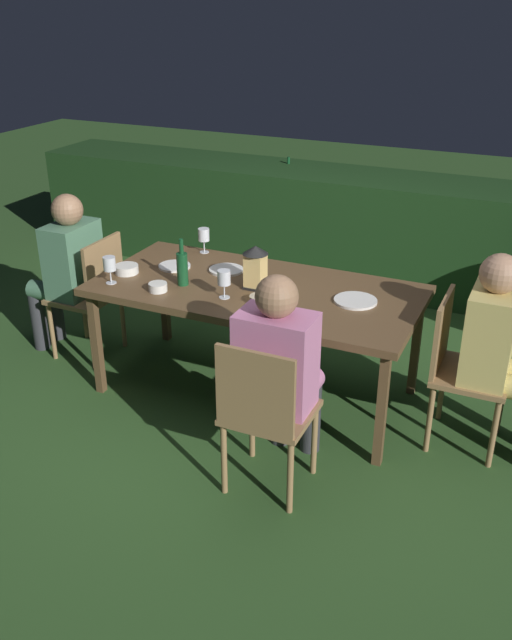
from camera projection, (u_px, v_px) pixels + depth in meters
The scene contains 22 objects.
ground_plane at pixel (256, 391), 4.44m from camera, with size 16.00×16.00×0.00m, color #2D5123.
dining_table at pixel (256, 295), 4.15m from camera, with size 1.97×0.95×0.73m.
chair_head_near at pixel (92, 291), 4.69m from camera, with size 0.40×0.42×0.87m.
person_in_green at pixel (67, 266), 4.70m from camera, with size 0.48×0.38×1.15m.
chair_head_far at pixel (460, 364), 3.77m from camera, with size 0.40×0.42×0.87m.
person_in_mustard at pixel (501, 347), 3.63m from camera, with size 0.48×0.38×1.15m.
chair_side_left_b at pixel (265, 411), 3.35m from camera, with size 0.42×0.40×0.87m.
person_in_pink at pixel (281, 366), 3.45m from camera, with size 0.38×0.47×1.15m.
lantern_centerpiece at pixel (255, 265), 4.06m from camera, with size 0.15×0.15×0.27m.
green_bottle_on_table at pixel (182, 268), 4.12m from camera, with size 0.07×0.07×0.29m.
wine_glass_a at pixel (204, 236), 4.63m from camera, with size 0.08×0.08×0.17m.
wine_glass_b at pixel (110, 265), 4.13m from camera, with size 0.08×0.08×0.17m.
wine_glass_c at pixel (224, 279), 3.93m from camera, with size 0.08×0.08×0.17m.
plate_a at pixel (355, 301), 3.93m from camera, with size 0.25×0.25×0.01m, color white.
plate_b at pixel (226, 270), 4.36m from camera, with size 0.22×0.22×0.01m, color white.
plate_c at pixel (175, 266), 4.42m from camera, with size 0.21×0.21×0.01m, color white.
bowl_olives at pixel (127, 269), 4.32m from camera, with size 0.15×0.15×0.05m.
bowl_bread at pixel (260, 299), 3.90m from camera, with size 0.12×0.12×0.05m.
bowl_salad at pixel (158, 287), 4.06m from camera, with size 0.11×0.11×0.05m.
side_table at pixel (292, 219), 6.37m from camera, with size 0.51×0.51×0.66m.
ice_bucket at pixel (292, 185), 6.23m from camera, with size 0.26×0.26×0.34m.
hedge_backdrop at pixel (357, 229), 5.98m from camera, with size 6.09×0.74×0.94m, color #193816.
Camera 1 is at (1.58, -3.46, 2.34)m, focal length 38.53 mm.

